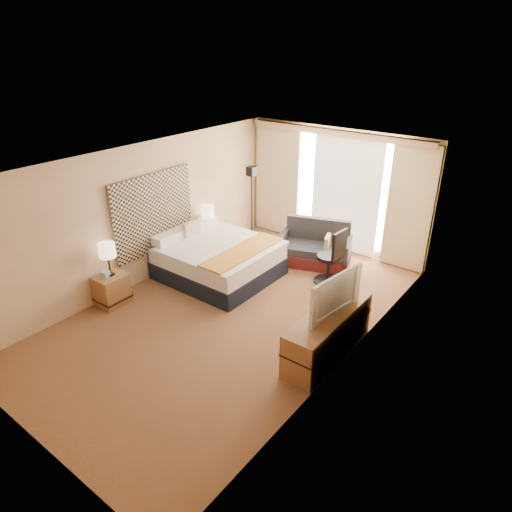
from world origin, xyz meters
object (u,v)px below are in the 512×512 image
Objects in this scene: bed at (219,259)px; lamp_right at (207,212)px; loveseat at (315,250)px; nightstand_left at (112,289)px; nightstand_right at (209,243)px; floor_lamp at (252,192)px; television at (330,292)px; lamp_left at (107,251)px; desk_chair at (332,260)px; media_dresser at (328,333)px.

lamp_right is at bearing 144.22° from bed.
nightstand_left is at bearing -139.12° from loveseat.
nightstand_right is 0.27× the size of bed.
floor_lamp is at bearing 62.41° from lamp_right.
lamp_right reaches higher than loveseat.
loveseat reaches higher than nightstand_left.
loveseat is at bearing 28.75° from lamp_right.
floor_lamp is at bearing 62.86° from television.
lamp_right is (-0.47, -0.89, -0.29)m from floor_lamp.
television is at bearing -15.92° from bed.
loveseat is 2.36m from lamp_right.
bed is 1.10× the size of floor_lamp.
lamp_left is 2.44m from lamp_right.
loveseat is (2.01, 1.04, 0.02)m from nightstand_right.
lamp_left is 3.79m from television.
lamp_left reaches higher than nightstand_left.
loveseat is at bearing 42.32° from television.
desk_chair is at bearing -59.10° from loveseat.
floor_lamp reaches higher than media_dresser.
nightstand_right is at bearing -172.15° from loveseat.
desk_chair is (0.68, -0.56, 0.20)m from loveseat.
floor_lamp is 3.89m from television.
bed is 3.37× the size of lamp_left.
lamp_left is (-0.49, -3.33, -0.28)m from floor_lamp.
television is (2.84, -0.81, 0.65)m from bed.
loveseat is (-1.69, 2.49, -0.06)m from media_dresser.
television reaches higher than lamp_right.
lamp_right is at bearing 89.18° from nightstand_left.
lamp_right is (-0.77, 0.56, 0.64)m from bed.
nightstand_left is at bearing -98.51° from floor_lamp.
lamp_right is (0.03, 2.44, -0.01)m from lamp_left.
nightstand_right is (0.00, 2.50, 0.00)m from nightstand_left.
lamp_left is (0.01, 0.02, 0.74)m from nightstand_left.
media_dresser is 2.18m from desk_chair.
lamp_right is at bearing -117.59° from floor_lamp.
floor_lamp is at bearing 59.46° from nightstand_right.
desk_chair is at bearing 10.07° from nightstand_right.
bed is 2.17m from desk_chair.
desk_chair is 4.03m from lamp_left.
nightstand_left is 2.07m from bed.
lamp_right is 0.54× the size of television.
lamp_right is 3.87m from television.
desk_chair is at bearing 117.61° from media_dresser.
lamp_right reaches higher than nightstand_right.
desk_chair is at bearing 11.08° from lamp_right.
nightstand_left is 2.50m from nightstand_right.
bed is 1.75m from floor_lamp.
nightstand_right is at bearing 90.00° from nightstand_left.
media_dresser is 1.65× the size of television.
floor_lamp reaches higher than nightstand_left.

